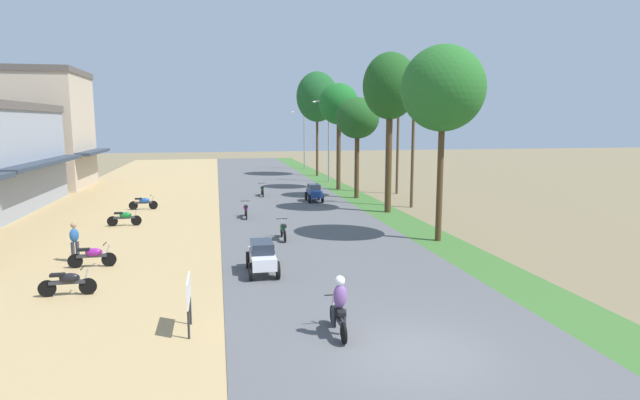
{
  "coord_description": "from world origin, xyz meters",
  "views": [
    {
      "loc": [
        -4.58,
        -11.3,
        5.68
      ],
      "look_at": [
        0.65,
        14.87,
        1.65
      ],
      "focal_mm": 29.05,
      "sensor_mm": 36.0,
      "label": 1
    }
  ],
  "objects_px": {
    "street_signboard": "(189,294)",
    "median_tree_fifth": "(317,97)",
    "utility_pole_far": "(398,140)",
    "median_tree_third": "(357,119)",
    "motorbike_ahead_second": "(283,229)",
    "utility_pole_near": "(413,132)",
    "parked_motorbike_fourth": "(144,202)",
    "motorbike_ahead_third": "(246,209)",
    "parked_motorbike_nearest": "(68,281)",
    "motorbike_foreground_rider": "(339,307)",
    "car_sedan_white": "(262,256)",
    "car_hatchback_blue": "(314,192)",
    "parked_motorbike_second": "(93,255)",
    "median_tree_nearest": "(443,89)",
    "pedestrian_on_shoulder": "(75,240)",
    "parked_motorbike_third": "(125,217)",
    "streetlamp_near": "(329,135)",
    "motorbike_ahead_fourth": "(262,189)",
    "median_tree_second": "(390,88)",
    "streetlamp_mid": "(304,135)",
    "median_tree_fourth": "(339,105)"
  },
  "relations": [
    {
      "from": "parked_motorbike_third",
      "to": "median_tree_fifth",
      "type": "bearing_deg",
      "value": 57.51
    },
    {
      "from": "median_tree_fifth",
      "to": "motorbike_ahead_second",
      "type": "distance_m",
      "value": 31.08
    },
    {
      "from": "parked_motorbike_third",
      "to": "utility_pole_near",
      "type": "bearing_deg",
      "value": 10.09
    },
    {
      "from": "pedestrian_on_shoulder",
      "to": "median_tree_third",
      "type": "bearing_deg",
      "value": 43.37
    },
    {
      "from": "parked_motorbike_second",
      "to": "parked_motorbike_fourth",
      "type": "height_order",
      "value": "same"
    },
    {
      "from": "parked_motorbike_second",
      "to": "utility_pole_near",
      "type": "distance_m",
      "value": 21.5
    },
    {
      "from": "median_tree_fifth",
      "to": "motorbike_ahead_second",
      "type": "bearing_deg",
      "value": -104.12
    },
    {
      "from": "parked_motorbike_third",
      "to": "motorbike_ahead_third",
      "type": "bearing_deg",
      "value": 9.83
    },
    {
      "from": "parked_motorbike_second",
      "to": "motorbike_ahead_fourth",
      "type": "xyz_separation_m",
      "value": [
        8.21,
        18.38,
        0.02
      ]
    },
    {
      "from": "median_tree_second",
      "to": "median_tree_third",
      "type": "distance_m",
      "value": 6.6
    },
    {
      "from": "median_tree_fifth",
      "to": "utility_pole_near",
      "type": "xyz_separation_m",
      "value": [
        2.37,
        -21.03,
        -3.24
      ]
    },
    {
      "from": "utility_pole_far",
      "to": "median_tree_third",
      "type": "bearing_deg",
      "value": -152.5
    },
    {
      "from": "motorbike_ahead_fourth",
      "to": "utility_pole_near",
      "type": "bearing_deg",
      "value": -36.23
    },
    {
      "from": "pedestrian_on_shoulder",
      "to": "median_tree_fifth",
      "type": "height_order",
      "value": "median_tree_fifth"
    },
    {
      "from": "motorbike_ahead_third",
      "to": "car_hatchback_blue",
      "type": "bearing_deg",
      "value": 46.49
    },
    {
      "from": "utility_pole_near",
      "to": "car_hatchback_blue",
      "type": "height_order",
      "value": "utility_pole_near"
    },
    {
      "from": "streetlamp_near",
      "to": "motorbike_ahead_fourth",
      "type": "relative_size",
      "value": 4.27
    },
    {
      "from": "median_tree_fifth",
      "to": "motorbike_foreground_rider",
      "type": "distance_m",
      "value": 42.1
    },
    {
      "from": "streetlamp_near",
      "to": "motorbike_ahead_fourth",
      "type": "bearing_deg",
      "value": -130.08
    },
    {
      "from": "median_tree_nearest",
      "to": "motorbike_ahead_second",
      "type": "height_order",
      "value": "median_tree_nearest"
    },
    {
      "from": "street_signboard",
      "to": "motorbike_ahead_third",
      "type": "xyz_separation_m",
      "value": [
        2.45,
        16.67,
        -0.53
      ]
    },
    {
      "from": "utility_pole_far",
      "to": "motorbike_ahead_fourth",
      "type": "bearing_deg",
      "value": 178.39
    },
    {
      "from": "parked_motorbike_nearest",
      "to": "motorbike_foreground_rider",
      "type": "height_order",
      "value": "motorbike_foreground_rider"
    },
    {
      "from": "pedestrian_on_shoulder",
      "to": "median_tree_fifth",
      "type": "bearing_deg",
      "value": 62.9
    },
    {
      "from": "parked_motorbike_nearest",
      "to": "pedestrian_on_shoulder",
      "type": "bearing_deg",
      "value": 101.13
    },
    {
      "from": "median_tree_third",
      "to": "median_tree_fifth",
      "type": "relative_size",
      "value": 0.69
    },
    {
      "from": "median_tree_nearest",
      "to": "motorbike_ahead_third",
      "type": "distance_m",
      "value": 13.42
    },
    {
      "from": "median_tree_second",
      "to": "motorbike_ahead_third",
      "type": "xyz_separation_m",
      "value": [
        -8.89,
        -0.25,
        -7.18
      ]
    },
    {
      "from": "median_tree_nearest",
      "to": "utility_pole_near",
      "type": "xyz_separation_m",
      "value": [
        2.46,
        9.81,
        -2.17
      ]
    },
    {
      "from": "parked_motorbike_fourth",
      "to": "motorbike_foreground_rider",
      "type": "xyz_separation_m",
      "value": [
        7.77,
        -21.98,
        0.3
      ]
    },
    {
      "from": "median_tree_nearest",
      "to": "motorbike_ahead_fourth",
      "type": "distance_m",
      "value": 19.25
    },
    {
      "from": "median_tree_third",
      "to": "streetlamp_near",
      "type": "xyz_separation_m",
      "value": [
        0.2,
        10.68,
        -1.42
      ]
    },
    {
      "from": "median_tree_nearest",
      "to": "parked_motorbike_third",
      "type": "bearing_deg",
      "value": 156.53
    },
    {
      "from": "parked_motorbike_second",
      "to": "motorbike_ahead_third",
      "type": "height_order",
      "value": "motorbike_ahead_third"
    },
    {
      "from": "median_tree_nearest",
      "to": "streetlamp_mid",
      "type": "height_order",
      "value": "median_tree_nearest"
    },
    {
      "from": "median_tree_nearest",
      "to": "median_tree_fifth",
      "type": "xyz_separation_m",
      "value": [
        0.09,
        30.84,
        1.07
      ]
    },
    {
      "from": "streetlamp_near",
      "to": "motorbike_ahead_fourth",
      "type": "xyz_separation_m",
      "value": [
        -7.03,
        -8.35,
        -3.92
      ]
    },
    {
      "from": "street_signboard",
      "to": "motorbike_ahead_fourth",
      "type": "relative_size",
      "value": 0.83
    },
    {
      "from": "parked_motorbike_fourth",
      "to": "median_tree_nearest",
      "type": "relative_size",
      "value": 0.2
    },
    {
      "from": "street_signboard",
      "to": "median_tree_fifth",
      "type": "xyz_separation_m",
      "value": [
        11.24,
        39.72,
        7.14
      ]
    },
    {
      "from": "streetlamp_mid",
      "to": "median_tree_fifth",
      "type": "bearing_deg",
      "value": -89.97
    },
    {
      "from": "median_tree_fourth",
      "to": "utility_pole_near",
      "type": "relative_size",
      "value": 0.91
    },
    {
      "from": "parked_motorbike_fourth",
      "to": "motorbike_ahead_third",
      "type": "bearing_deg",
      "value": -33.81
    },
    {
      "from": "car_sedan_white",
      "to": "car_hatchback_blue",
      "type": "distance_m",
      "value": 17.79
    },
    {
      "from": "median_tree_third",
      "to": "median_tree_fifth",
      "type": "xyz_separation_m",
      "value": [
        0.2,
        16.47,
        2.33
      ]
    },
    {
      "from": "motorbike_ahead_third",
      "to": "motorbike_ahead_second",
      "type": "bearing_deg",
      "value": -76.82
    },
    {
      "from": "parked_motorbike_nearest",
      "to": "motorbike_ahead_third",
      "type": "relative_size",
      "value": 1.0
    },
    {
      "from": "median_tree_fourth",
      "to": "car_hatchback_blue",
      "type": "distance_m",
      "value": 9.58
    },
    {
      "from": "median_tree_second",
      "to": "utility_pole_near",
      "type": "bearing_deg",
      "value": 37.93
    },
    {
      "from": "utility_pole_far",
      "to": "motorbike_ahead_second",
      "type": "relative_size",
      "value": 4.58
    }
  ]
}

